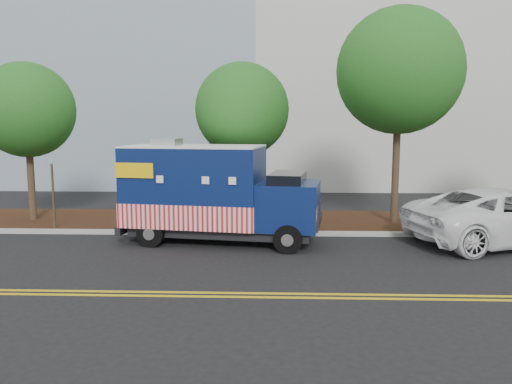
{
  "coord_description": "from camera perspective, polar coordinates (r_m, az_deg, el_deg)",
  "views": [
    {
      "loc": [
        3.01,
        -15.16,
        3.77
      ],
      "look_at": [
        2.43,
        0.6,
        1.59
      ],
      "focal_mm": 35.0,
      "sensor_mm": 36.0,
      "label": 1
    }
  ],
  "objects": [
    {
      "name": "food_truck",
      "position": [
        15.92,
        -5.09,
        -0.41
      ],
      "size": [
        6.5,
        3.19,
        3.29
      ],
      "rotation": [
        0.0,
        0.0,
        -0.15
      ],
      "color": "black",
      "rests_on": "ground"
    },
    {
      "name": "ground",
      "position": [
        15.91,
        -8.93,
        -5.95
      ],
      "size": [
        120.0,
        120.0,
        0.0
      ],
      "primitive_type": "plane",
      "color": "black",
      "rests_on": "ground"
    },
    {
      "name": "curb",
      "position": [
        17.23,
        -8.05,
        -4.6
      ],
      "size": [
        120.0,
        0.18,
        0.15
      ],
      "primitive_type": "cube",
      "color": "#9E9E99",
      "rests_on": "ground"
    },
    {
      "name": "white_car",
      "position": [
        17.5,
        26.78,
        -2.51
      ],
      "size": [
        6.87,
        4.51,
        1.76
      ],
      "primitive_type": "imported",
      "rotation": [
        0.0,
        0.0,
        1.84
      ],
      "color": "white",
      "rests_on": "ground"
    },
    {
      "name": "sign_post",
      "position": [
        18.58,
        -22.14,
        -0.68
      ],
      "size": [
        0.06,
        0.06,
        2.4
      ],
      "primitive_type": "cube",
      "color": "#473828",
      "rests_on": "ground"
    },
    {
      "name": "tree_b",
      "position": [
        18.79,
        -1.61,
        9.35
      ],
      "size": [
        3.5,
        3.5,
        6.02
      ],
      "color": "#38281C",
      "rests_on": "ground"
    },
    {
      "name": "centerline_near",
      "position": [
        11.74,
        -13.13,
        -11.05
      ],
      "size": [
        120.0,
        0.1,
        0.01
      ],
      "primitive_type": "cube",
      "color": "gold",
      "rests_on": "ground"
    },
    {
      "name": "tree_a",
      "position": [
        20.45,
        -24.72,
        8.48
      ],
      "size": [
        3.49,
        3.49,
        6.0
      ],
      "color": "#38281C",
      "rests_on": "ground"
    },
    {
      "name": "mulch_strip",
      "position": [
        19.26,
        -6.95,
        -3.26
      ],
      "size": [
        120.0,
        4.0,
        0.15
      ],
      "primitive_type": "cube",
      "color": "black",
      "rests_on": "ground"
    },
    {
      "name": "tree_c",
      "position": [
        18.83,
        16.07,
        13.11
      ],
      "size": [
        4.46,
        4.46,
        7.83
      ],
      "color": "#38281C",
      "rests_on": "ground"
    },
    {
      "name": "centerline_far",
      "position": [
        11.52,
        -13.46,
        -11.44
      ],
      "size": [
        120.0,
        0.1,
        0.01
      ],
      "primitive_type": "cube",
      "color": "gold",
      "rests_on": "ground"
    }
  ]
}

